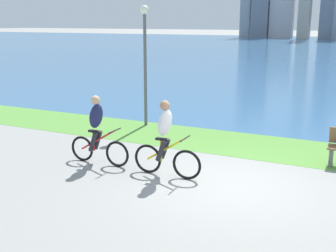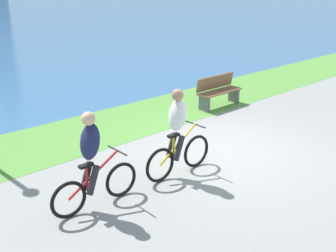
{
  "view_description": "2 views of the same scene",
  "coord_description": "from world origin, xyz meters",
  "views": [
    {
      "loc": [
        2.35,
        -8.08,
        3.36
      ],
      "look_at": [
        -1.55,
        0.11,
        1.09
      ],
      "focal_mm": 45.05,
      "sensor_mm": 36.0,
      "label": 1
    },
    {
      "loc": [
        -6.37,
        -5.24,
        3.61
      ],
      "look_at": [
        -1.47,
        0.22,
        0.9
      ],
      "focal_mm": 43.42,
      "sensor_mm": 36.0,
      "label": 2
    }
  ],
  "objects": [
    {
      "name": "ground_plane",
      "position": [
        0.0,
        0.0,
        0.0
      ],
      "size": [
        300.0,
        300.0,
        0.0
      ],
      "primitive_type": "plane",
      "color": "gray"
    },
    {
      "name": "cyclist_trailing",
      "position": [
        -3.34,
        -0.06,
        0.83
      ],
      "size": [
        1.64,
        0.52,
        1.67
      ],
      "color": "black",
      "rests_on": "ground"
    },
    {
      "name": "bench_near_path",
      "position": [
        2.4,
        2.32,
        0.45
      ],
      "size": [
        1.5,
        0.47,
        0.9
      ],
      "color": "brown",
      "rests_on": "ground"
    },
    {
      "name": "cyclist_lead",
      "position": [
        -1.51,
        -0.11,
        0.84
      ],
      "size": [
        1.62,
        0.52,
        1.71
      ],
      "color": "black",
      "rests_on": "ground"
    },
    {
      "name": "grass_strip_bayside",
      "position": [
        0.0,
        3.03,
        0.0
      ],
      "size": [
        120.0,
        2.43,
        0.01
      ],
      "primitive_type": "cube",
      "color": "#59933D",
      "rests_on": "ground"
    }
  ]
}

